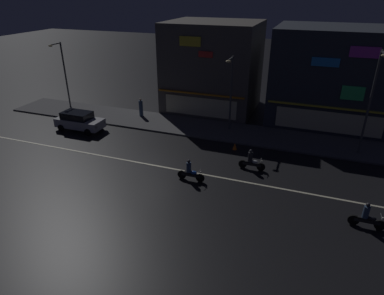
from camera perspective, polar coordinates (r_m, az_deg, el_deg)
The scene contains 14 objects.
ground_plane at distance 24.62m, azimuth -6.30°, elevation -3.05°, with size 140.00×140.00×0.00m, color black.
lane_divider_stripe at distance 24.62m, azimuth -6.30°, elevation -3.04°, with size 36.49×0.16×0.01m, color beige.
sidewalk_far at distance 31.12m, azimuth 0.05°, elevation 3.55°, with size 38.41×4.38×0.14m, color #4C4C4F.
storefront_left_block at distance 35.41m, azimuth 3.57°, elevation 13.51°, with size 8.95×7.96×8.76m.
storefront_center_block at distance 34.16m, azimuth 22.82°, elevation 11.07°, with size 10.81×8.25×8.65m.
streetlamp_west at distance 37.50m, azimuth -21.00°, elevation 12.18°, with size 0.44×1.64×6.69m.
streetlamp_mid at distance 29.20m, azimuth 6.54°, elevation 10.02°, with size 0.44×1.64×6.46m.
streetlamp_east at distance 27.31m, azimuth 28.13°, elevation 7.59°, with size 0.44×1.64×7.78m.
pedestrian_on_sidewalk at distance 33.72m, azimuth -8.63°, elevation 6.62°, with size 0.39×0.39×1.78m.
parked_car_near_kerb at distance 31.98m, azimuth -18.57°, elevation 4.33°, with size 4.30×1.98×1.67m.
motorcycle_lead at distance 24.09m, azimuth 10.01°, elevation -2.28°, with size 1.90×0.60×1.52m.
motorcycle_following at distance 22.39m, azimuth -0.31°, elevation -4.13°, with size 1.90×0.60×1.52m.
motorcycle_opposite_lane at distance 20.54m, azimuth 27.48°, elevation -10.42°, with size 1.90×0.60×1.52m.
traffic_cone at distance 26.97m, azimuth 7.26°, elevation 0.20°, with size 0.36×0.36×0.55m, color orange.
Camera 1 is at (9.99, -19.23, 11.70)m, focal length 31.51 mm.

